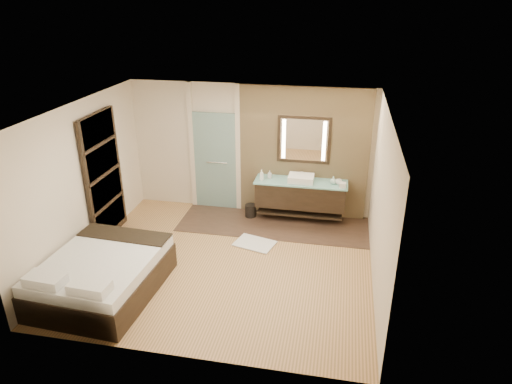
% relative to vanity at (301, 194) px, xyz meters
% --- Properties ---
extents(floor, '(5.00, 5.00, 0.00)m').
position_rel_vanity_xyz_m(floor, '(-1.10, -1.92, -0.58)').
color(floor, olive).
rests_on(floor, ground).
extents(tile_strip, '(3.80, 1.30, 0.01)m').
position_rel_vanity_xyz_m(tile_strip, '(-0.50, -0.32, -0.57)').
color(tile_strip, '#38271E').
rests_on(tile_strip, floor).
extents(stone_wall, '(2.60, 0.08, 2.70)m').
position_rel_vanity_xyz_m(stone_wall, '(0.00, 0.29, 0.77)').
color(stone_wall, tan).
rests_on(stone_wall, floor).
extents(vanity, '(1.85, 0.55, 0.88)m').
position_rel_vanity_xyz_m(vanity, '(0.00, 0.00, 0.00)').
color(vanity, black).
rests_on(vanity, stone_wall).
extents(mirror_unit, '(1.06, 0.04, 0.96)m').
position_rel_vanity_xyz_m(mirror_unit, '(0.00, 0.24, 1.07)').
color(mirror_unit, black).
rests_on(mirror_unit, stone_wall).
extents(frosted_door, '(1.10, 0.12, 2.70)m').
position_rel_vanity_xyz_m(frosted_door, '(-1.85, 0.28, 0.56)').
color(frosted_door, silver).
rests_on(frosted_door, floor).
extents(shoji_partition, '(0.06, 1.20, 2.40)m').
position_rel_vanity_xyz_m(shoji_partition, '(-3.53, -1.32, 0.63)').
color(shoji_partition, black).
rests_on(shoji_partition, floor).
extents(bed, '(1.70, 2.07, 0.76)m').
position_rel_vanity_xyz_m(bed, '(-2.75, -3.08, -0.26)').
color(bed, black).
rests_on(bed, floor).
extents(bath_mat, '(0.83, 0.67, 0.02)m').
position_rel_vanity_xyz_m(bath_mat, '(-0.72, -1.17, -0.56)').
color(bath_mat, white).
rests_on(bath_mat, floor).
extents(waste_bin, '(0.26, 0.26, 0.28)m').
position_rel_vanity_xyz_m(waste_bin, '(-1.03, -0.07, -0.44)').
color(waste_bin, black).
rests_on(waste_bin, floor).
extents(tissue_box, '(0.13, 0.13, 0.10)m').
position_rel_vanity_xyz_m(tissue_box, '(0.82, -0.17, 0.33)').
color(tissue_box, silver).
rests_on(tissue_box, vanity).
extents(soap_bottle_a, '(0.10, 0.10, 0.22)m').
position_rel_vanity_xyz_m(soap_bottle_a, '(-0.79, -0.10, 0.40)').
color(soap_bottle_a, white).
rests_on(soap_bottle_a, vanity).
extents(soap_bottle_b, '(0.07, 0.08, 0.16)m').
position_rel_vanity_xyz_m(soap_bottle_b, '(-0.64, 0.04, 0.36)').
color(soap_bottle_b, '#B2B2B2').
rests_on(soap_bottle_b, vanity).
extents(soap_bottle_c, '(0.14, 0.14, 0.16)m').
position_rel_vanity_xyz_m(soap_bottle_c, '(0.63, -0.02, 0.36)').
color(soap_bottle_c, '#A7D2CA').
rests_on(soap_bottle_c, vanity).
extents(cup, '(0.16, 0.16, 0.10)m').
position_rel_vanity_xyz_m(cup, '(0.74, -0.02, 0.33)').
color(cup, white).
rests_on(cup, vanity).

